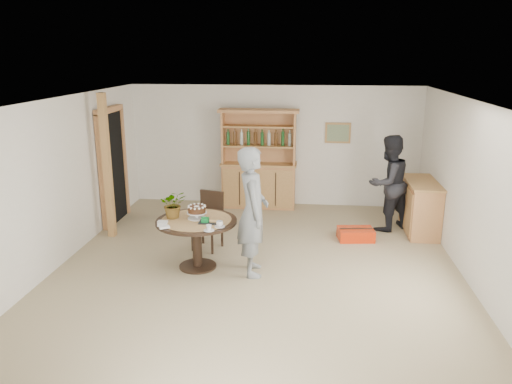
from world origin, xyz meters
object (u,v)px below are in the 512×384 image
object	(u,v)px
dining_chair	(209,216)
adult_person	(388,183)
hutch	(259,174)
teen_boy	(253,212)
dining_table	(197,229)
red_suitcase	(356,234)
sideboard	(421,207)

from	to	relation	value
dining_chair	adult_person	world-z (taller)	adult_person
hutch	teen_boy	bearing A→B (deg)	-85.70
dining_chair	dining_table	bearing A→B (deg)	-75.37
teen_boy	red_suitcase	bearing A→B (deg)	-57.10
hutch	adult_person	xyz separation A→B (m)	(2.46, -1.16, 0.18)
dining_table	red_suitcase	size ratio (longest dim) A/B	1.86
adult_person	red_suitcase	size ratio (longest dim) A/B	2.70
hutch	dining_table	size ratio (longest dim) A/B	1.70
sideboard	adult_person	world-z (taller)	adult_person
hutch	red_suitcase	size ratio (longest dim) A/B	3.16
sideboard	teen_boy	world-z (taller)	teen_boy
dining_table	sideboard	bearing A→B (deg)	28.22
red_suitcase	teen_boy	bearing A→B (deg)	-144.21
hutch	adult_person	world-z (taller)	hutch
hutch	dining_chair	world-z (taller)	hutch
teen_boy	adult_person	bearing A→B (deg)	-56.21
hutch	dining_chair	size ratio (longest dim) A/B	2.16
adult_person	dining_chair	bearing A→B (deg)	-14.60
hutch	dining_chair	distance (m)	2.44
dining_table	red_suitcase	bearing A→B (deg)	29.88
hutch	adult_person	bearing A→B (deg)	-25.23
sideboard	dining_table	distance (m)	4.14
sideboard	dining_chair	size ratio (longest dim) A/B	1.33
sideboard	dining_table	xyz separation A→B (m)	(-3.64, -1.95, 0.13)
red_suitcase	hutch	bearing A→B (deg)	129.08
sideboard	dining_table	world-z (taller)	sideboard
red_suitcase	adult_person	bearing A→B (deg)	38.98
teen_boy	red_suitcase	world-z (taller)	teen_boy
sideboard	red_suitcase	distance (m)	1.34
teen_boy	red_suitcase	xyz separation A→B (m)	(1.62, 1.52, -0.84)
adult_person	red_suitcase	bearing A→B (deg)	10.01
teen_boy	sideboard	bearing A→B (deg)	-63.90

